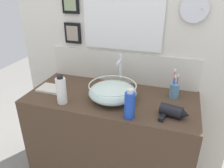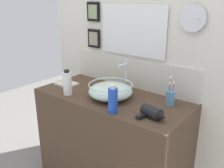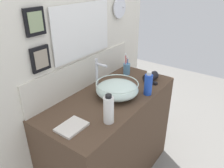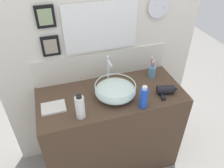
{
  "view_description": "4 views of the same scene",
  "coord_description": "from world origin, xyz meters",
  "px_view_note": "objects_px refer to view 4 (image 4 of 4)",
  "views": [
    {
      "loc": [
        0.43,
        -1.31,
        1.64
      ],
      "look_at": [
        0.01,
        0.0,
        0.98
      ],
      "focal_mm": 35.0,
      "sensor_mm": 36.0,
      "label": 1
    },
    {
      "loc": [
        1.12,
        -1.4,
        1.6
      ],
      "look_at": [
        0.01,
        0.0,
        0.98
      ],
      "focal_mm": 40.0,
      "sensor_mm": 36.0,
      "label": 2
    },
    {
      "loc": [
        -1.21,
        -0.87,
        1.73
      ],
      "look_at": [
        0.01,
        0.0,
        0.98
      ],
      "focal_mm": 35.0,
      "sensor_mm": 36.0,
      "label": 3
    },
    {
      "loc": [
        -0.41,
        -1.34,
        2.03
      ],
      "look_at": [
        0.01,
        0.0,
        0.98
      ],
      "focal_mm": 35.0,
      "sensor_mm": 36.0,
      "label": 4
    }
  ],
  "objects_px": {
    "glass_bowl_sink": "(115,90)",
    "hair_drier": "(167,90)",
    "lotion_bottle": "(144,98)",
    "toothbrush_cup": "(152,72)",
    "soap_dispenser": "(80,107)",
    "faucet": "(108,69)",
    "hand_towel": "(54,108)"
  },
  "relations": [
    {
      "from": "glass_bowl_sink",
      "to": "hair_drier",
      "type": "height_order",
      "value": "glass_bowl_sink"
    },
    {
      "from": "glass_bowl_sink",
      "to": "lotion_bottle",
      "type": "xyz_separation_m",
      "value": [
        0.16,
        -0.18,
        0.03
      ]
    },
    {
      "from": "toothbrush_cup",
      "to": "soap_dispenser",
      "type": "bearing_deg",
      "value": -156.3
    },
    {
      "from": "faucet",
      "to": "soap_dispenser",
      "type": "relative_size",
      "value": 1.33
    },
    {
      "from": "soap_dispenser",
      "to": "hand_towel",
      "type": "bearing_deg",
      "value": 141.13
    },
    {
      "from": "hair_drier",
      "to": "toothbrush_cup",
      "type": "distance_m",
      "value": 0.26
    },
    {
      "from": "toothbrush_cup",
      "to": "hand_towel",
      "type": "height_order",
      "value": "toothbrush_cup"
    },
    {
      "from": "toothbrush_cup",
      "to": "faucet",
      "type": "bearing_deg",
      "value": 176.95
    },
    {
      "from": "toothbrush_cup",
      "to": "glass_bowl_sink",
      "type": "bearing_deg",
      "value": -157.55
    },
    {
      "from": "glass_bowl_sink",
      "to": "hair_drier",
      "type": "distance_m",
      "value": 0.43
    },
    {
      "from": "toothbrush_cup",
      "to": "lotion_bottle",
      "type": "bearing_deg",
      "value": -124.61
    },
    {
      "from": "glass_bowl_sink",
      "to": "hair_drier",
      "type": "relative_size",
      "value": 1.78
    },
    {
      "from": "toothbrush_cup",
      "to": "hair_drier",
      "type": "bearing_deg",
      "value": -87.62
    },
    {
      "from": "soap_dispenser",
      "to": "toothbrush_cup",
      "type": "bearing_deg",
      "value": 23.7
    },
    {
      "from": "hair_drier",
      "to": "faucet",
      "type": "bearing_deg",
      "value": 145.87
    },
    {
      "from": "hair_drier",
      "to": "soap_dispenser",
      "type": "height_order",
      "value": "soap_dispenser"
    },
    {
      "from": "soap_dispenser",
      "to": "hair_drier",
      "type": "bearing_deg",
      "value": 4.25
    },
    {
      "from": "lotion_bottle",
      "to": "hand_towel",
      "type": "distance_m",
      "value": 0.69
    },
    {
      "from": "faucet",
      "to": "lotion_bottle",
      "type": "xyz_separation_m",
      "value": [
        0.16,
        -0.37,
        -0.06
      ]
    },
    {
      "from": "faucet",
      "to": "hand_towel",
      "type": "xyz_separation_m",
      "value": [
        -0.5,
        -0.19,
        -0.14
      ]
    },
    {
      "from": "hand_towel",
      "to": "lotion_bottle",
      "type": "bearing_deg",
      "value": -15.49
    },
    {
      "from": "toothbrush_cup",
      "to": "lotion_bottle",
      "type": "xyz_separation_m",
      "value": [
        -0.24,
        -0.35,
        0.03
      ]
    },
    {
      "from": "soap_dispenser",
      "to": "lotion_bottle",
      "type": "height_order",
      "value": "soap_dispenser"
    },
    {
      "from": "glass_bowl_sink",
      "to": "lotion_bottle",
      "type": "relative_size",
      "value": 1.72
    },
    {
      "from": "faucet",
      "to": "hand_towel",
      "type": "distance_m",
      "value": 0.55
    },
    {
      "from": "hair_drier",
      "to": "toothbrush_cup",
      "type": "height_order",
      "value": "toothbrush_cup"
    },
    {
      "from": "hair_drier",
      "to": "soap_dispenser",
      "type": "distance_m",
      "value": 0.73
    },
    {
      "from": "glass_bowl_sink",
      "to": "lotion_bottle",
      "type": "distance_m",
      "value": 0.25
    },
    {
      "from": "glass_bowl_sink",
      "to": "toothbrush_cup",
      "type": "relative_size",
      "value": 1.59
    },
    {
      "from": "faucet",
      "to": "soap_dispenser",
      "type": "xyz_separation_m",
      "value": [
        -0.31,
        -0.34,
        -0.06
      ]
    },
    {
      "from": "hair_drier",
      "to": "lotion_bottle",
      "type": "relative_size",
      "value": 0.96
    },
    {
      "from": "hair_drier",
      "to": "hand_towel",
      "type": "relative_size",
      "value": 1.02
    }
  ]
}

